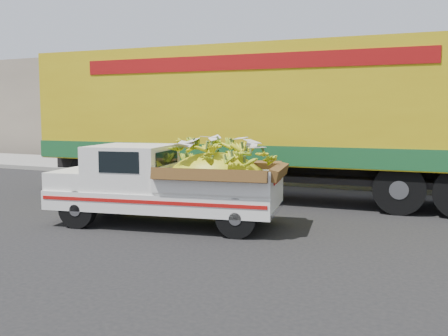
% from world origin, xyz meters
% --- Properties ---
extents(ground, '(100.00, 100.00, 0.00)m').
position_xyz_m(ground, '(0.00, 0.00, 0.00)').
color(ground, black).
rests_on(ground, ground).
extents(curb, '(60.00, 0.25, 0.15)m').
position_xyz_m(curb, '(0.00, 6.70, 0.07)').
color(curb, gray).
rests_on(curb, ground).
extents(sidewalk, '(60.00, 4.00, 0.14)m').
position_xyz_m(sidewalk, '(0.00, 8.80, 0.07)').
color(sidewalk, gray).
rests_on(sidewalk, ground).
extents(building_left, '(18.00, 6.00, 5.00)m').
position_xyz_m(building_left, '(-8.00, 14.70, 2.50)').
color(building_left, gray).
rests_on(building_left, ground).
extents(pickup_truck, '(4.63, 2.35, 1.55)m').
position_xyz_m(pickup_truck, '(0.92, 0.55, 0.83)').
color(pickup_truck, black).
rests_on(pickup_truck, ground).
extents(semi_trailer, '(12.04, 3.16, 3.80)m').
position_xyz_m(semi_trailer, '(1.12, 4.25, 2.12)').
color(semi_trailer, black).
rests_on(semi_trailer, ground).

